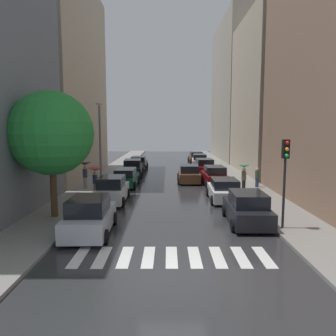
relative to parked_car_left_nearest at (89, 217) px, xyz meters
name	(u,v)px	position (x,y,z in m)	size (l,w,h in m)	color
ground_plane	(169,176)	(3.84, 19.49, -0.85)	(28.00, 72.00, 0.04)	#2C2C2E
sidewalk_left	(107,175)	(-2.66, 19.49, -0.75)	(3.00, 72.00, 0.15)	gray
sidewalk_right	(230,175)	(10.34, 19.49, -0.75)	(3.00, 72.00, 0.15)	gray
crosswalk_stripes	(171,257)	(3.84, -2.86, -0.82)	(7.65, 2.20, 0.01)	silver
building_left_mid	(60,79)	(-7.16, 19.02, 9.05)	(6.00, 17.61, 19.76)	#B2A38C
building_right_mid	(270,97)	(14.84, 21.42, 7.54)	(6.00, 13.59, 16.74)	#B2A38C
building_right_far	(238,92)	(14.84, 38.42, 9.80)	(6.00, 19.52, 21.25)	#9E9384
parked_car_left_nearest	(89,217)	(0.00, 0.00, 0.00)	(2.22, 4.47, 1.79)	#B2B7BF
parked_car_left_second	(111,190)	(-0.08, 6.80, -0.01)	(2.02, 4.47, 1.76)	silver
parked_car_left_third	(125,178)	(0.07, 13.01, -0.10)	(2.07, 4.80, 1.53)	#0C4C2D
parked_car_left_fourth	(132,168)	(0.04, 18.99, -0.01)	(2.22, 4.70, 1.76)	black
parked_car_left_fifth	(138,163)	(0.13, 24.87, -0.09)	(2.10, 4.54, 1.56)	#474C51
parked_car_right_nearest	(246,209)	(7.83, 1.68, -0.03)	(2.18, 4.48, 1.70)	black
parked_car_right_second	(224,190)	(7.58, 7.25, -0.10)	(2.19, 4.38, 1.53)	silver
parked_car_right_third	(214,176)	(7.80, 13.68, -0.05)	(2.16, 4.57, 1.67)	maroon
parked_car_right_fourth	(204,167)	(7.61, 20.22, -0.03)	(2.24, 4.40, 1.70)	maroon
parked_car_right_fifth	(199,161)	(7.73, 26.84, -0.04)	(2.19, 4.43, 1.68)	silver
parked_car_right_sixth	(195,157)	(7.77, 32.82, -0.10)	(2.24, 4.29, 1.56)	brown
car_midroad	(188,174)	(5.63, 14.99, -0.07)	(2.08, 4.38, 1.63)	brown
pedestrian_foreground	(84,170)	(-3.01, 11.30, 0.80)	(0.96, 0.96, 2.07)	gray
pedestrian_near_tree	(94,174)	(-1.64, 8.75, 0.82)	(1.19, 1.19, 1.95)	gray
pedestrian_by_kerb	(243,173)	(9.56, 10.09, 0.73)	(0.90, 0.90, 2.01)	black
pedestrian_far_side	(256,177)	(11.04, 11.74, 0.15)	(0.36, 0.36, 1.60)	navy
street_tree_left	(51,133)	(-2.56, 2.61, 3.87)	(4.52, 4.52, 6.82)	#513823
traffic_light_right_corner	(285,164)	(9.29, 0.45, 2.46)	(0.30, 0.42, 4.30)	black
lamp_post_left	(99,139)	(-1.71, 11.22, 3.28)	(0.60, 0.28, 6.86)	#595B60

